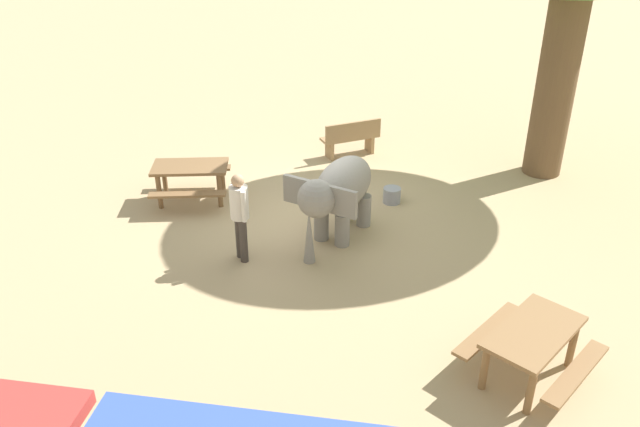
{
  "coord_description": "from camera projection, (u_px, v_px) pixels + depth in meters",
  "views": [
    {
      "loc": [
        -1.85,
        10.78,
        6.01
      ],
      "look_at": [
        -0.3,
        1.17,
        0.8
      ],
      "focal_mm": 36.01,
      "sensor_mm": 36.0,
      "label": 1
    }
  ],
  "objects": [
    {
      "name": "picnic_table_near",
      "position": [
        532.0,
        342.0,
        8.36
      ],
      "size": [
        2.07,
        2.07,
        0.78
      ],
      "rotation": [
        0.0,
        0.0,
        4.12
      ],
      "color": "olive",
      "rests_on": "ground_plane"
    },
    {
      "name": "person_handler",
      "position": [
        240.0,
        211.0,
        10.81
      ],
      "size": [
        0.34,
        0.42,
        1.62
      ],
      "rotation": [
        0.0,
        0.0,
        -2.49
      ],
      "color": "#3F3833",
      "rests_on": "ground_plane"
    },
    {
      "name": "elephant",
      "position": [
        338.0,
        191.0,
        11.49
      ],
      "size": [
        1.65,
        2.11,
        1.47
      ],
      "rotation": [
        0.0,
        0.0,
        1.2
      ],
      "color": "gray",
      "rests_on": "ground_plane"
    },
    {
      "name": "wooden_bench",
      "position": [
        351.0,
        137.0,
        15.1
      ],
      "size": [
        1.4,
        1.08,
        0.88
      ],
      "rotation": [
        0.0,
        0.0,
        3.7
      ],
      "color": "#9E7A51",
      "rests_on": "ground_plane"
    },
    {
      "name": "feed_bucket",
      "position": [
        392.0,
        195.0,
        13.1
      ],
      "size": [
        0.36,
        0.36,
        0.32
      ],
      "primitive_type": "cylinder",
      "color": "gray",
      "rests_on": "ground_plane"
    },
    {
      "name": "ground_plane",
      "position": [
        314.0,
        221.0,
        12.48
      ],
      "size": [
        60.0,
        60.0,
        0.0
      ],
      "primitive_type": "plane",
      "color": "tan"
    },
    {
      "name": "picnic_table_far",
      "position": [
        191.0,
        174.0,
        12.99
      ],
      "size": [
        1.78,
        1.76,
        0.78
      ],
      "rotation": [
        0.0,
        0.0,
        3.35
      ],
      "color": "brown",
      "rests_on": "ground_plane"
    }
  ]
}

